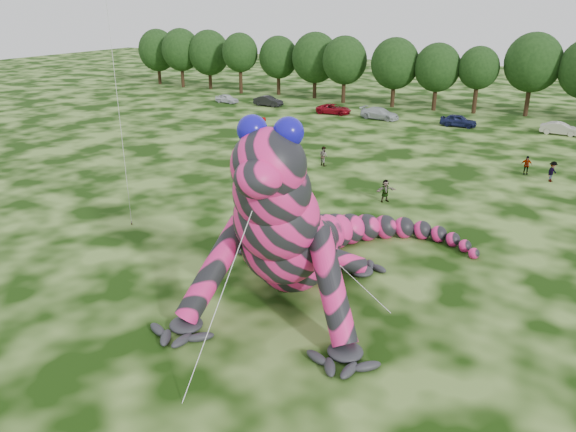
# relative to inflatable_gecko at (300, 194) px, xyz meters

# --- Properties ---
(ground) EXTENTS (240.00, 240.00, 0.00)m
(ground) POSITION_rel_inflatable_gecko_xyz_m (-2.73, -3.67, -4.89)
(ground) COLOR #16330A
(ground) RESTS_ON ground
(inflatable_gecko) EXTENTS (20.16, 22.55, 9.79)m
(inflatable_gecko) POSITION_rel_inflatable_gecko_xyz_m (0.00, 0.00, 0.00)
(inflatable_gecko) COLOR #E9227A
(inflatable_gecko) RESTS_ON ground
(tree_0) EXTENTS (6.91, 6.22, 9.51)m
(tree_0) POSITION_rel_inflatable_gecko_xyz_m (-57.29, 55.57, -0.14)
(tree_0) COLOR black
(tree_0) RESTS_ON ground
(tree_1) EXTENTS (6.74, 6.07, 9.81)m
(tree_1) POSITION_rel_inflatable_gecko_xyz_m (-51.09, 54.38, 0.01)
(tree_1) COLOR black
(tree_1) RESTS_ON ground
(tree_2) EXTENTS (7.04, 6.34, 9.64)m
(tree_2) POSITION_rel_inflatable_gecko_xyz_m (-45.75, 55.09, -0.07)
(tree_2) COLOR black
(tree_2) RESTS_ON ground
(tree_3) EXTENTS (5.81, 5.23, 9.44)m
(tree_3) POSITION_rel_inflatable_gecko_xyz_m (-38.45, 53.40, -0.17)
(tree_3) COLOR black
(tree_3) RESTS_ON ground
(tree_4) EXTENTS (6.22, 5.60, 9.06)m
(tree_4) POSITION_rel_inflatable_gecko_xyz_m (-32.37, 55.04, -0.37)
(tree_4) COLOR black
(tree_4) RESTS_ON ground
(tree_5) EXTENTS (7.16, 6.44, 9.80)m
(tree_5) POSITION_rel_inflatable_gecko_xyz_m (-25.86, 54.77, 0.00)
(tree_5) COLOR black
(tree_5) RESTS_ON ground
(tree_6) EXTENTS (6.52, 5.86, 9.49)m
(tree_6) POSITION_rel_inflatable_gecko_xyz_m (-20.29, 53.02, -0.15)
(tree_6) COLOR black
(tree_6) RESTS_ON ground
(tree_7) EXTENTS (6.68, 6.01, 9.48)m
(tree_7) POSITION_rel_inflatable_gecko_xyz_m (-12.81, 53.13, -0.16)
(tree_7) COLOR black
(tree_7) RESTS_ON ground
(tree_8) EXTENTS (6.14, 5.53, 8.94)m
(tree_8) POSITION_rel_inflatable_gecko_xyz_m (-6.95, 53.32, -0.42)
(tree_8) COLOR black
(tree_8) RESTS_ON ground
(tree_9) EXTENTS (5.27, 4.74, 8.68)m
(tree_9) POSITION_rel_inflatable_gecko_xyz_m (-1.67, 53.68, -0.55)
(tree_9) COLOR black
(tree_9) RESTS_ON ground
(tree_10) EXTENTS (7.09, 6.38, 10.50)m
(tree_10) POSITION_rel_inflatable_gecko_xyz_m (4.66, 54.91, 0.36)
(tree_10) COLOR black
(tree_10) RESTS_ON ground
(car_0) EXTENTS (3.79, 1.85, 1.25)m
(car_0) POSITION_rel_inflatable_gecko_xyz_m (-35.25, 44.65, -4.27)
(car_0) COLOR silver
(car_0) RESTS_ON ground
(car_1) EXTENTS (4.32, 1.65, 1.41)m
(car_1) POSITION_rel_inflatable_gecko_xyz_m (-28.54, 45.26, -4.19)
(car_1) COLOR black
(car_1) RESTS_ON ground
(car_2) EXTENTS (4.82, 2.62, 1.28)m
(car_2) POSITION_rel_inflatable_gecko_xyz_m (-17.89, 44.26, -4.25)
(car_2) COLOR maroon
(car_2) RESTS_ON ground
(car_3) EXTENTS (5.18, 2.56, 1.45)m
(car_3) POSITION_rel_inflatable_gecko_xyz_m (-11.33, 43.84, -4.17)
(car_3) COLOR #B8BEC1
(car_3) RESTS_ON ground
(car_4) EXTENTS (4.26, 1.77, 1.44)m
(car_4) POSITION_rel_inflatable_gecko_xyz_m (-1.53, 44.06, -4.17)
(car_4) COLOR #161D46
(car_4) RESTS_ON ground
(car_5) EXTENTS (4.23, 1.63, 1.37)m
(car_5) POSITION_rel_inflatable_gecko_xyz_m (9.46, 45.11, -4.21)
(car_5) COLOR #B9B4A8
(car_5) RESTS_ON ground
(spectator_5) EXTENTS (1.46, 1.50, 1.71)m
(spectator_5) POSITION_rel_inflatable_gecko_xyz_m (-0.21, 14.25, -4.04)
(spectator_5) COLOR gray
(spectator_5) RESTS_ON ground
(spectator_3) EXTENTS (1.01, 0.57, 1.62)m
(spectator_3) POSITION_rel_inflatable_gecko_xyz_m (8.11, 26.88, -4.08)
(spectator_3) COLOR gray
(spectator_3) RESTS_ON ground
(spectator_1) EXTENTS (1.08, 1.00, 1.77)m
(spectator_1) POSITION_rel_inflatable_gecko_xyz_m (-8.46, 21.01, -4.01)
(spectator_1) COLOR gray
(spectator_1) RESTS_ON ground
(spectator_0) EXTENTS (0.78, 0.79, 1.84)m
(spectator_0) POSITION_rel_inflatable_gecko_xyz_m (-8.83, 17.01, -3.98)
(spectator_0) COLOR gray
(spectator_0) RESTS_ON ground
(spectator_2) EXTENTS (1.04, 1.28, 1.73)m
(spectator_2) POSITION_rel_inflatable_gecko_xyz_m (10.26, 25.61, -4.03)
(spectator_2) COLOR gray
(spectator_2) RESTS_ON ground
(spectator_4) EXTENTS (0.72, 0.99, 1.88)m
(spectator_4) POSITION_rel_inflatable_gecko_xyz_m (-19.92, 29.61, -3.96)
(spectator_4) COLOR gray
(spectator_4) RESTS_ON ground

